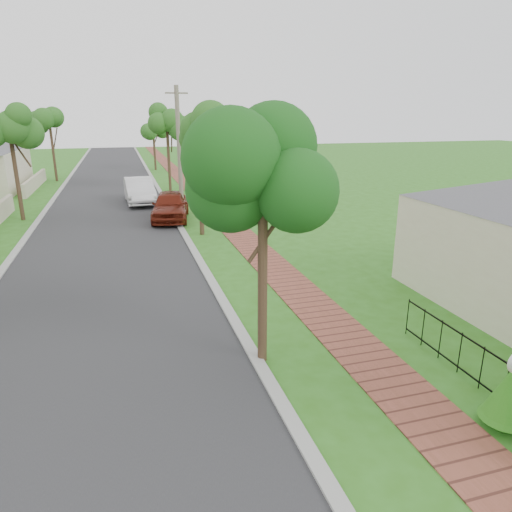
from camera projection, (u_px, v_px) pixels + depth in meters
name	position (u px, v px, depth m)	size (l,w,h in m)	color
ground	(285.00, 485.00, 7.25)	(160.00, 160.00, 0.00)	#2F6818
road	(107.00, 222.00, 24.75)	(7.00, 120.00, 0.02)	#28282B
kerb_right	(175.00, 218.00, 25.73)	(0.30, 120.00, 0.10)	#9E9E99
kerb_left	(34.00, 227.00, 23.76)	(0.30, 120.00, 0.10)	#9E9E99
sidewalk	(220.00, 215.00, 26.43)	(1.50, 120.00, 0.03)	brown
street_trees	(104.00, 132.00, 29.69)	(10.70, 37.65, 5.89)	#382619
parked_car_red	(170.00, 206.00, 25.12)	(1.87, 4.66, 1.59)	#611B0E
parked_car_white	(139.00, 191.00, 29.84)	(1.74, 4.98, 1.64)	silver
near_tree	(263.00, 178.00, 9.64)	(2.12, 2.12, 5.45)	#382619
utility_pole	(179.00, 153.00, 24.78)	(1.20, 0.24, 7.08)	gray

